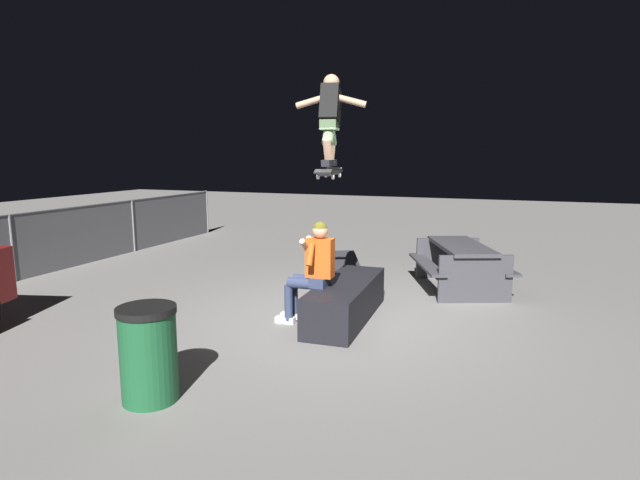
{
  "coord_description": "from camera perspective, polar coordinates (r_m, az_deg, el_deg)",
  "views": [
    {
      "loc": [
        -6.16,
        -2.1,
        2.18
      ],
      "look_at": [
        -0.23,
        0.15,
        1.11
      ],
      "focal_mm": 28.56,
      "sensor_mm": 36.0,
      "label": 1
    }
  ],
  "objects": [
    {
      "name": "kicker_ramp",
      "position": [
        9.3,
        2.17,
        -3.53
      ],
      "size": [
        1.52,
        1.34,
        0.45
      ],
      "color": "#28282D",
      "rests_on": "ground"
    },
    {
      "name": "trash_bin",
      "position": [
        4.86,
        -18.65,
        -11.96
      ],
      "size": [
        0.52,
        0.52,
        0.87
      ],
      "color": "#19512D",
      "rests_on": "ground"
    },
    {
      "name": "ledge_box_main",
      "position": [
        6.84,
        2.93,
        -6.78
      ],
      "size": [
        2.04,
        0.7,
        0.51
      ],
      "primitive_type": "cube",
      "rotation": [
        0.0,
        0.0,
        0.04
      ],
      "color": "black",
      "rests_on": "ground"
    },
    {
      "name": "fence_back",
      "position": [
        10.2,
        -31.25,
        -0.53
      ],
      "size": [
        12.05,
        0.05,
        1.19
      ],
      "color": "slate",
      "rests_on": "ground"
    },
    {
      "name": "person_sitting_on_ledge",
      "position": [
        6.53,
        -0.9,
        -3.04
      ],
      "size": [
        0.59,
        0.76,
        1.35
      ],
      "color": "#2D3856",
      "rests_on": "ground"
    },
    {
      "name": "skateboard",
      "position": [
        6.37,
        1.05,
        7.6
      ],
      "size": [
        1.04,
        0.38,
        0.13
      ],
      "color": "black"
    },
    {
      "name": "ground_plane",
      "position": [
        6.86,
        1.84,
        -8.95
      ],
      "size": [
        40.0,
        40.0,
        0.0
      ],
      "primitive_type": "plane",
      "color": "slate"
    },
    {
      "name": "picnic_table_back",
      "position": [
        8.57,
        15.45,
        -2.1
      ],
      "size": [
        2.08,
        1.88,
        0.75
      ],
      "color": "#38383D",
      "rests_on": "ground"
    },
    {
      "name": "skater_airborne",
      "position": [
        6.44,
        1.15,
        13.74
      ],
      "size": [
        0.63,
        0.89,
        1.12
      ],
      "color": "black"
    }
  ]
}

